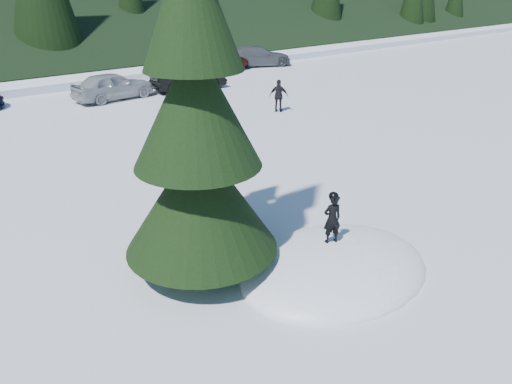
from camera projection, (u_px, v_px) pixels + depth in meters
ground at (334, 269)px, 10.85m from camera, size 200.00×200.00×0.00m
snow_mound at (334, 269)px, 10.85m from camera, size 4.48×3.52×0.96m
spruce_tall at (196, 121)px, 9.53m from camera, size 3.20×3.20×8.60m
spruce_short at (202, 152)px, 11.59m from camera, size 2.20×2.20×5.37m
child_skier at (332, 219)px, 10.78m from camera, size 0.48×0.39×1.12m
adult_0 at (203, 101)px, 21.50m from camera, size 1.09×1.11×1.81m
adult_1 at (279, 96)px, 23.14m from camera, size 0.85×0.90×1.50m
car_4 at (113, 86)px, 25.48m from camera, size 4.26×2.02×1.41m
car_5 at (188, 77)px, 27.67m from camera, size 4.27×1.81×1.37m
car_6 at (212, 60)px, 33.53m from camera, size 5.42×3.50×1.39m
car_7 at (258, 56)px, 35.02m from camera, size 5.08×3.55×1.36m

